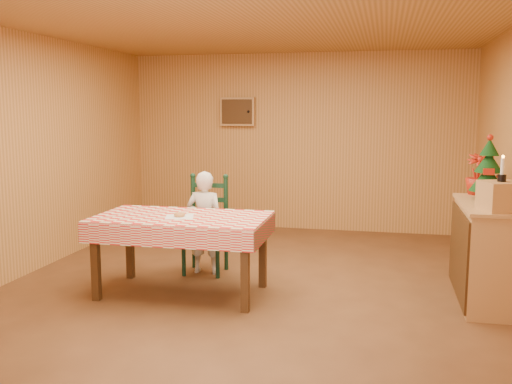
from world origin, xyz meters
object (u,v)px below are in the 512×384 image
christmas_tree (488,170)px  shelf_unit (487,253)px  ladder_chair (207,227)px  crate (501,196)px  seated_child (205,223)px  dining_table (182,224)px  storage_bin (479,266)px

christmas_tree → shelf_unit: bearing=-92.0°
ladder_chair → crate: crate is taller
seated_child → crate: crate is taller
seated_child → christmas_tree: 2.93m
dining_table → shelf_unit: shelf_unit is taller
seated_child → storage_bin: (2.86, 0.19, -0.37)m
crate → storage_bin: (0.01, 0.91, -0.86)m
dining_table → ladder_chair: size_ratio=1.53×
seated_child → shelf_unit: bearing=173.6°
seated_child → storage_bin: size_ratio=2.90×
ladder_chair → storage_bin: (2.86, 0.14, -0.31)m
ladder_chair → seated_child: seated_child is taller
seated_child → storage_bin: seated_child is taller
crate → storage_bin: size_ratio=0.77×
ladder_chair → shelf_unit: bearing=-7.5°
christmas_tree → dining_table: bearing=-167.0°
christmas_tree → storage_bin: bearing=87.9°
christmas_tree → storage_bin: christmas_tree is taller
dining_table → christmas_tree: size_ratio=2.67×
dining_table → crate: size_ratio=5.52×
ladder_chair → seated_child: 0.08m
dining_table → storage_bin: bearing=17.9°
ladder_chair → christmas_tree: (2.85, -0.13, 0.71)m
seated_child → christmas_tree: (2.85, -0.07, 0.65)m
shelf_unit → christmas_tree: (0.01, 0.25, 0.74)m
shelf_unit → seated_child: bearing=173.6°
crate → storage_bin: bearing=89.4°
crate → ladder_chair: bearing=164.8°
dining_table → ladder_chair: 0.81m
ladder_chair → storage_bin: size_ratio=2.79×
dining_table → shelf_unit: size_ratio=1.34×
shelf_unit → ladder_chair: bearing=172.5°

